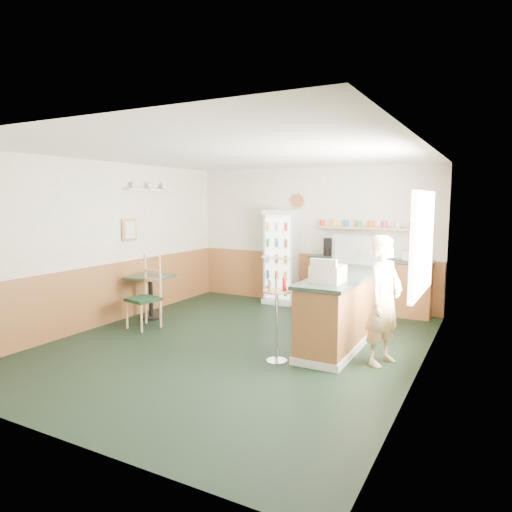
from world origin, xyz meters
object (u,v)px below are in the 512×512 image
Objects in this scene: drinks_fridge at (281,257)px; shopkeeper at (384,300)px; condiment_stand at (277,308)px; cafe_chair at (147,289)px; cash_register at (328,274)px; cafe_table at (151,288)px; display_case at (362,251)px.

drinks_fridge is 1.14× the size of shopkeeper.
cafe_chair is (-2.58, 0.49, -0.08)m from condiment_stand.
cash_register reaches higher than cafe_chair.
shopkeeper is (2.60, -2.55, -0.12)m from drinks_fridge.
condiment_stand is (1.39, -3.12, -0.23)m from drinks_fridge.
condiment_stand is at bearing -17.86° from cafe_table.
drinks_fridge is at bearing 151.33° from display_case.
cafe_chair is (-3.09, 0.04, -0.50)m from cash_register.
cash_register is at bearing 9.97° from cafe_chair.
cafe_chair is at bearing 109.54° from shopkeeper.
cafe_table is at bearing 162.14° from condiment_stand.
display_case is at bearing 37.88° from cafe_chair.
drinks_fridge is 3.28m from cash_register.
display_case is 0.80× the size of condiment_stand.
shopkeeper reaches higher than cafe_table.
cash_register is 0.77m from shopkeeper.
drinks_fridge reaches higher than condiment_stand.
drinks_fridge reaches higher than shopkeeper.
display_case is (1.90, -1.04, 0.32)m from drinks_fridge.
display_case reaches higher than cash_register.
display_case is at bearing -28.67° from drinks_fridge.
display_case is 0.74× the size of cafe_chair.
cafe_table is (-2.89, 0.93, -0.17)m from condiment_stand.
drinks_fridge is at bearing 114.00° from condiment_stand.
shopkeeper is 4.13m from cafe_table.
cafe_table is at bearing -161.27° from display_case.
cafe_chair is at bearing -152.77° from display_case.
cafe_chair reaches higher than cafe_table.
cash_register reaches higher than cafe_table.
cash_register is at bearing 41.72° from condiment_stand.
display_case is at bearing 76.19° from condiment_stand.
drinks_fridge is at bearing 63.92° from shopkeeper.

